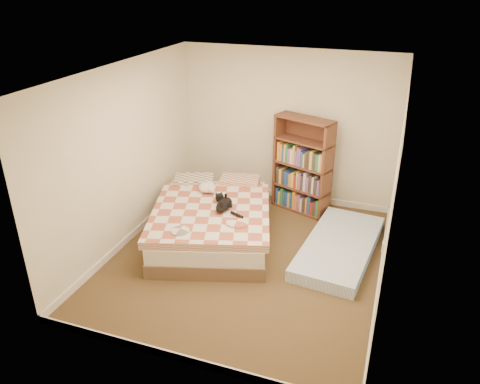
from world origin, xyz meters
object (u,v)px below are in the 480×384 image
(bookshelf, at_px, (302,177))
(floor_mattress, at_px, (339,247))
(white_dog, at_px, (208,187))
(bed, at_px, (213,220))
(black_cat, at_px, (225,204))

(bookshelf, bearing_deg, floor_mattress, -34.05)
(bookshelf, distance_m, white_dog, 1.55)
(bed, xyz_separation_m, bookshelf, (1.01, 1.27, 0.30))
(bed, xyz_separation_m, white_dog, (-0.23, 0.34, 0.33))
(bed, height_order, white_dog, white_dog)
(bookshelf, bearing_deg, bed, -108.01)
(white_dog, bearing_deg, bookshelf, 30.85)
(black_cat, height_order, white_dog, black_cat)
(bed, xyz_separation_m, floor_mattress, (1.81, 0.15, -0.18))
(bed, relative_size, black_cat, 3.74)
(bed, bearing_deg, bookshelf, 34.73)
(bed, height_order, bookshelf, bookshelf)
(floor_mattress, bearing_deg, bed, -169.05)
(bookshelf, xyz_separation_m, white_dog, (-1.23, -0.93, 0.03))
(black_cat, xyz_separation_m, white_dog, (-0.44, 0.41, 0.00))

